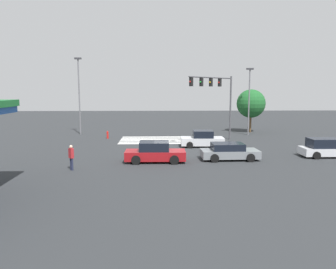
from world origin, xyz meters
name	(u,v)px	position (x,y,z in m)	size (l,w,h in m)	color
ground_plane	(168,152)	(0.00, 0.00, 0.00)	(113.43, 113.43, 0.00)	#2B2D30
crosswalk_markings	(166,140)	(0.00, -6.83, 0.00)	(10.08, 5.35, 0.01)	silver
traffic_signal_mast	(217,92)	(-5.22, -5.22, 5.31)	(5.26, 5.26, 6.97)	#47474C
car_0	(155,153)	(1.13, 4.13, 0.72)	(4.62, 2.10, 1.56)	maroon
car_1	(202,139)	(-3.44, -2.56, 0.71)	(4.18, 2.24, 1.58)	silver
car_2	(229,152)	(-4.75, 3.47, 0.64)	(4.57, 2.27, 1.32)	gray
car_3	(326,148)	(-12.99, 2.67, 0.72)	(4.33, 2.07, 1.54)	silver
pedestrian	(71,156)	(6.87, 6.57, 0.99)	(0.41, 0.41, 1.76)	#232842
street_light_pole_a	(249,95)	(-10.13, -10.53, 4.83)	(0.80, 0.36, 8.06)	slate
street_light_pole_b	(79,90)	(10.52, -11.79, 5.49)	(0.80, 0.36, 9.34)	slate
tree_corner_a	(251,104)	(-11.13, -13.13, 3.71)	(3.66, 3.66, 5.55)	brown
fire_hydrant	(108,135)	(6.62, -8.13, 0.43)	(0.22, 0.22, 0.86)	red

